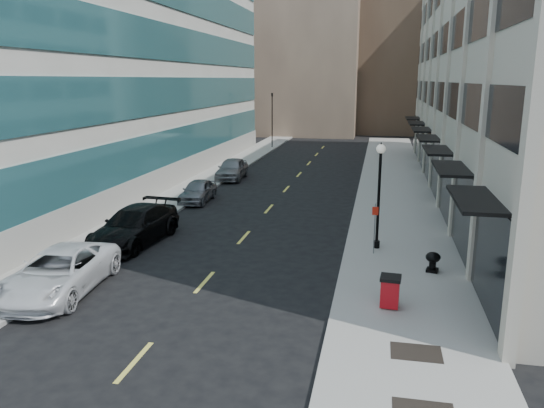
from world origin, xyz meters
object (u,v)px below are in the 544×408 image
at_px(trash_bin, 390,290).
at_px(sign_post, 375,221).
at_px(car_black_pickup, 135,226).
at_px(lamppost, 379,187).
at_px(traffic_signal, 272,96).
at_px(car_silver_sedan, 198,191).
at_px(car_white_van, 59,272).
at_px(car_grey_sedan, 232,169).
at_px(urn_planter, 433,260).

height_order(trash_bin, sign_post, sign_post).
xyz_separation_m(car_black_pickup, sign_post, (11.08, 0.23, 0.76)).
bearing_deg(car_black_pickup, lamppost, 10.29).
bearing_deg(traffic_signal, car_silver_sedan, -88.51).
bearing_deg(lamppost, sign_post, -97.83).
relative_size(car_white_van, car_silver_sedan, 1.39).
bearing_deg(car_black_pickup, car_grey_sedan, 94.85).
height_order(car_silver_sedan, lamppost, lamppost).
relative_size(car_white_van, sign_post, 2.54).
xyz_separation_m(car_grey_sedan, urn_planter, (13.40, -18.43, -0.17)).
bearing_deg(traffic_signal, urn_planter, -69.38).
relative_size(car_black_pickup, sign_post, 2.60).
bearing_deg(urn_planter, traffic_signal, 110.62).
xyz_separation_m(lamppost, sign_post, (-0.12, -0.84, -1.36)).
bearing_deg(car_grey_sedan, sign_post, -58.85).
height_order(car_grey_sedan, urn_planter, car_grey_sedan).
bearing_deg(car_silver_sedan, sign_post, -39.43).
relative_size(traffic_signal, car_grey_sedan, 1.47).
distance_m(car_white_van, sign_post, 12.80).
xyz_separation_m(traffic_signal, urn_planter, (14.10, -37.48, -5.08)).
xyz_separation_m(traffic_signal, trash_bin, (12.40, -41.25, -4.98)).
height_order(traffic_signal, urn_planter, traffic_signal).
xyz_separation_m(car_grey_sedan, sign_post, (11.08, -16.61, 0.80)).
bearing_deg(trash_bin, car_grey_sedan, 122.69).
height_order(lamppost, sign_post, lamppost).
xyz_separation_m(car_white_van, car_grey_sedan, (0.00, 22.95, 0.02)).
xyz_separation_m(car_white_van, urn_planter, (13.40, 4.52, -0.15)).
relative_size(traffic_signal, trash_bin, 6.40).
distance_m(car_grey_sedan, urn_planter, 22.79).
xyz_separation_m(traffic_signal, car_grey_sedan, (0.70, -19.05, -4.91)).
bearing_deg(trash_bin, car_white_van, -171.42).
height_order(car_grey_sedan, sign_post, sign_post).
distance_m(car_white_van, car_grey_sedan, 22.95).
bearing_deg(car_silver_sedan, car_grey_sedan, 88.57).
distance_m(car_white_van, urn_planter, 14.14).
bearing_deg(car_black_pickup, car_white_van, -85.15).
distance_m(traffic_signal, trash_bin, 43.36).
relative_size(car_white_van, trash_bin, 5.22).
distance_m(car_black_pickup, car_silver_sedan, 8.89).
bearing_deg(car_grey_sedan, car_silver_sedan, -92.56).
height_order(car_silver_sedan, car_grey_sedan, car_grey_sedan).
height_order(traffic_signal, lamppost, traffic_signal).
xyz_separation_m(car_white_van, car_black_pickup, (0.00, 6.11, 0.06)).
height_order(traffic_signal, car_black_pickup, traffic_signal).
relative_size(car_grey_sedan, urn_planter, 5.95).
height_order(car_white_van, car_silver_sedan, car_white_van).
relative_size(car_grey_sedan, trash_bin, 4.37).
bearing_deg(car_black_pickup, traffic_signal, 95.97).
bearing_deg(car_white_van, traffic_signal, 86.12).
bearing_deg(lamppost, car_white_van, -147.34).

